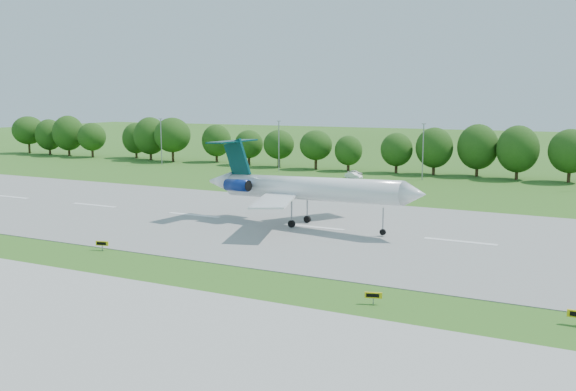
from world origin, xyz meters
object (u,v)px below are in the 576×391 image
(airliner, at_px, (300,187))
(service_vehicle_b, at_px, (355,173))
(taxi_sign_left, at_px, (102,244))
(service_vehicle_a, at_px, (354,176))

(airliner, distance_m, service_vehicle_b, 59.84)
(taxi_sign_left, relative_size, service_vehicle_b, 0.45)
(airliner, distance_m, taxi_sign_left, 28.06)
(service_vehicle_a, xyz_separation_m, service_vehicle_b, (-1.86, 5.82, -0.10))
(taxi_sign_left, relative_size, service_vehicle_a, 0.38)
(taxi_sign_left, bearing_deg, service_vehicle_b, 74.45)
(taxi_sign_left, distance_m, service_vehicle_b, 81.53)
(service_vehicle_a, bearing_deg, airliner, -146.86)
(taxi_sign_left, height_order, service_vehicle_a, service_vehicle_a)
(service_vehicle_b, bearing_deg, airliner, -159.39)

